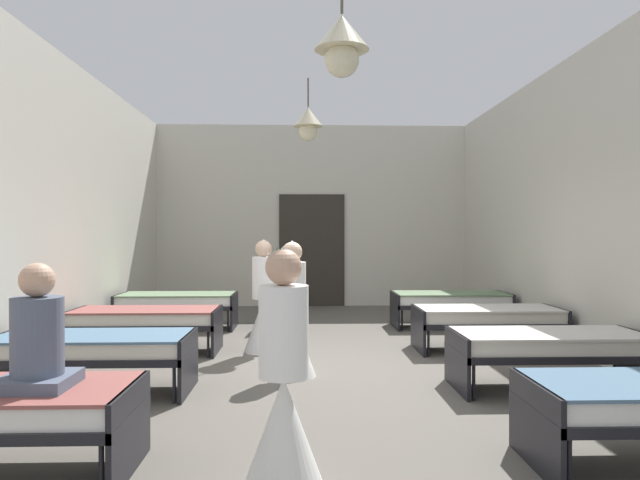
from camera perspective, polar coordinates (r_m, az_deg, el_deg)
The scene contains 13 objects.
ground_plane at distance 6.76m, azimuth 0.05°, elevation -13.12°, with size 7.22×11.99×0.10m, color #59544C.
room_shell at distance 7.97m, azimuth -0.28°, elevation 3.43°, with size 7.02×11.59×3.89m.
bed_left_row_1 at distance 6.08m, azimuth -21.77°, elevation -10.03°, with size 1.90×0.84×0.57m.
bed_right_row_1 at distance 6.24m, azimuth 21.91°, elevation -9.76°, with size 1.90×0.84×0.57m.
bed_left_row_2 at distance 7.87m, azimuth -17.01°, elevation -7.57°, with size 1.90×0.84×0.57m.
bed_right_row_2 at distance 7.99m, azimuth 16.37°, elevation -7.44°, with size 1.90×0.84×0.57m.
bed_left_row_3 at distance 9.70m, azimuth -14.05°, elevation -6.01°, with size 1.90×0.84×0.57m.
bed_right_row_3 at distance 9.80m, azimuth 12.88°, elevation -5.93°, with size 1.90×0.84×0.57m.
nurse_near_aisle at distance 6.30m, azimuth -2.80°, elevation -8.76°, with size 0.52×0.52×1.49m.
nurse_mid_aisle at distance 3.57m, azimuth -3.66°, elevation -16.16°, with size 0.52×0.52×1.49m.
nurse_far_aisle at distance 7.62m, azimuth -5.66°, elevation -7.13°, with size 0.52×0.52×1.49m.
patient_seated_primary at distance 4.12m, azimuth -26.40°, elevation -9.09°, with size 0.44×0.44×0.80m.
potted_plant at distance 9.35m, azimuth -4.31°, elevation -3.92°, with size 0.48×0.48×1.34m.
Camera 1 is at (-0.22, -6.56, 1.56)m, focal length 32.02 mm.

